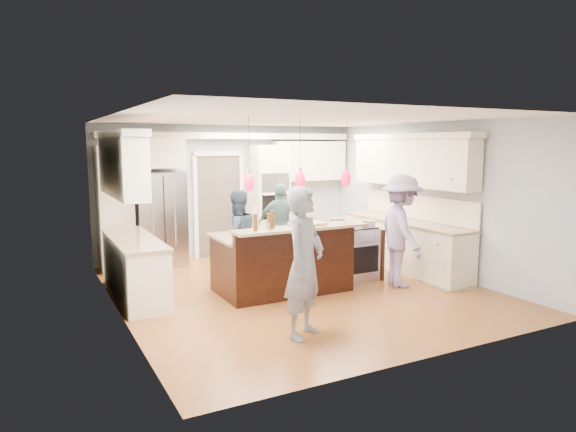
% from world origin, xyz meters
% --- Properties ---
extents(ground_plane, '(6.00, 6.00, 0.00)m').
position_xyz_m(ground_plane, '(0.00, 0.00, 0.00)').
color(ground_plane, '#A4632D').
rests_on(ground_plane, ground).
extents(room_shell, '(5.54, 6.04, 2.72)m').
position_xyz_m(room_shell, '(0.00, 0.00, 1.82)').
color(room_shell, '#B2BCC6').
rests_on(room_shell, ground).
extents(refrigerator, '(0.90, 0.70, 1.80)m').
position_xyz_m(refrigerator, '(-1.55, 2.64, 0.90)').
color(refrigerator, '#B7B7BC').
rests_on(refrigerator, ground).
extents(oven_column, '(0.72, 0.69, 2.30)m').
position_xyz_m(oven_column, '(0.75, 2.67, 1.15)').
color(oven_column, '#F2E4C4').
rests_on(oven_column, ground).
extents(back_upper_cabinets, '(5.30, 0.61, 2.54)m').
position_xyz_m(back_upper_cabinets, '(-0.75, 2.76, 1.67)').
color(back_upper_cabinets, '#F2E4C4').
rests_on(back_upper_cabinets, ground).
extents(right_counter_run, '(0.64, 3.10, 2.51)m').
position_xyz_m(right_counter_run, '(2.44, 0.30, 1.06)').
color(right_counter_run, '#F2E4C4').
rests_on(right_counter_run, ground).
extents(left_cabinets, '(0.64, 2.30, 2.51)m').
position_xyz_m(left_cabinets, '(-2.44, 0.80, 1.06)').
color(left_cabinets, '#F2E4C4').
rests_on(left_cabinets, ground).
extents(kitchen_island, '(2.10, 1.46, 1.12)m').
position_xyz_m(kitchen_island, '(-0.25, 0.07, 0.49)').
color(kitchen_island, black).
rests_on(kitchen_island, ground).
extents(island_range, '(0.82, 0.71, 0.92)m').
position_xyz_m(island_range, '(1.16, 0.15, 0.46)').
color(island_range, '#B7B7BC').
rests_on(island_range, ground).
extents(pendant_lights, '(1.75, 0.15, 1.03)m').
position_xyz_m(pendant_lights, '(-0.25, -0.51, 1.80)').
color(pendant_lights, black).
rests_on(pendant_lights, ground).
extents(person_bar_end, '(0.80, 0.74, 1.82)m').
position_xyz_m(person_bar_end, '(-0.90, -1.80, 0.91)').
color(person_bar_end, slate).
rests_on(person_bar_end, ground).
extents(person_far_left, '(0.81, 0.66, 1.56)m').
position_xyz_m(person_far_left, '(-0.70, 0.85, 0.78)').
color(person_far_left, '#2A3A52').
rests_on(person_far_left, ground).
extents(person_far_right, '(1.00, 0.73, 1.58)m').
position_xyz_m(person_far_right, '(0.51, 1.60, 0.79)').
color(person_far_right, '#486563').
rests_on(person_far_right, ground).
extents(person_range_side, '(0.99, 1.33, 1.84)m').
position_xyz_m(person_range_side, '(1.60, -0.57, 0.92)').
color(person_range_side, '#8978A2').
rests_on(person_range_side, ground).
extents(floor_rug, '(0.78, 1.02, 0.01)m').
position_xyz_m(floor_rug, '(2.34, -0.83, 0.01)').
color(floor_rug, olive).
rests_on(floor_rug, ground).
extents(water_bottle, '(0.09, 0.09, 0.33)m').
position_xyz_m(water_bottle, '(-0.94, -0.48, 1.28)').
color(water_bottle, silver).
rests_on(water_bottle, kitchen_island).
extents(beer_bottle_a, '(0.07, 0.07, 0.23)m').
position_xyz_m(beer_bottle_a, '(-0.77, -0.55, 1.24)').
color(beer_bottle_a, '#48270C').
rests_on(beer_bottle_a, kitchen_island).
extents(beer_bottle_b, '(0.07, 0.07, 0.24)m').
position_xyz_m(beer_bottle_b, '(-0.99, -0.57, 1.24)').
color(beer_bottle_b, '#48270C').
rests_on(beer_bottle_b, kitchen_island).
extents(beer_bottle_c, '(0.08, 0.08, 0.25)m').
position_xyz_m(beer_bottle_c, '(-0.67, -0.45, 1.25)').
color(beer_bottle_c, '#48270C').
rests_on(beer_bottle_c, kitchen_island).
extents(drink_can, '(0.06, 0.06, 0.11)m').
position_xyz_m(drink_can, '(-0.81, -0.58, 1.17)').
color(drink_can, '#B7B7BC').
rests_on(drink_can, kitchen_island).
extents(cutting_board, '(0.51, 0.38, 0.04)m').
position_xyz_m(cutting_board, '(-0.10, -0.47, 1.14)').
color(cutting_board, '#DEB366').
rests_on(cutting_board, kitchen_island).
extents(pot_large, '(0.24, 0.24, 0.14)m').
position_xyz_m(pot_large, '(0.93, 0.31, 0.99)').
color(pot_large, '#B7B7BC').
rests_on(pot_large, island_range).
extents(pot_small, '(0.22, 0.22, 0.11)m').
position_xyz_m(pot_small, '(1.36, -0.02, 0.98)').
color(pot_small, '#B7B7BC').
rests_on(pot_small, island_range).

